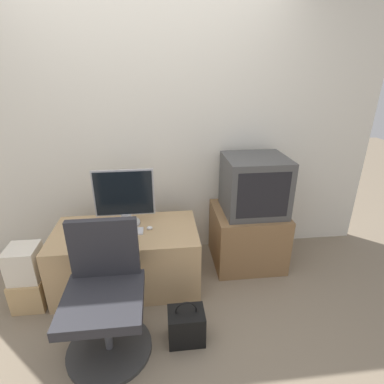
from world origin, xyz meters
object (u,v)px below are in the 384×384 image
(mouse, at_px, (150,228))
(crt_tv, at_px, (254,185))
(main_monitor, at_px, (124,199))
(keyboard, at_px, (121,232))
(handbag, at_px, (186,326))
(office_chair, at_px, (105,301))
(cardboard_box_lower, at_px, (32,290))

(mouse, relative_size, crt_tv, 0.09)
(main_monitor, distance_m, crt_tv, 1.15)
(keyboard, bearing_deg, handbag, -52.85)
(office_chair, height_order, cardboard_box_lower, office_chair)
(crt_tv, distance_m, office_chair, 1.56)
(main_monitor, bearing_deg, handbag, -60.23)
(mouse, height_order, crt_tv, crt_tv)
(keyboard, height_order, cardboard_box_lower, keyboard)
(cardboard_box_lower, bearing_deg, main_monitor, 19.41)
(crt_tv, height_order, handbag, crt_tv)
(mouse, xyz_separation_m, cardboard_box_lower, (-0.97, -0.15, -0.43))
(mouse, height_order, office_chair, office_chair)
(keyboard, relative_size, crt_tv, 0.65)
(main_monitor, relative_size, office_chair, 0.56)
(cardboard_box_lower, bearing_deg, office_chair, -34.60)
(keyboard, xyz_separation_m, crt_tv, (1.18, 0.25, 0.26))
(handbag, bearing_deg, crt_tv, 51.02)
(keyboard, xyz_separation_m, mouse, (0.23, 0.03, 0.01))
(office_chair, xyz_separation_m, handbag, (0.53, -0.03, -0.26))
(mouse, height_order, cardboard_box_lower, mouse)
(mouse, bearing_deg, keyboard, -173.05)
(handbag, bearing_deg, office_chair, 177.11)
(mouse, bearing_deg, office_chair, -114.88)
(keyboard, bearing_deg, office_chair, -95.71)
(main_monitor, distance_m, handbag, 1.10)
(mouse, xyz_separation_m, office_chair, (-0.29, -0.62, -0.17))
(mouse, bearing_deg, cardboard_box_lower, -170.98)
(office_chair, bearing_deg, keyboard, 84.29)
(handbag, bearing_deg, cardboard_box_lower, 157.72)
(crt_tv, relative_size, office_chair, 0.61)
(mouse, distance_m, handbag, 0.82)
(mouse, bearing_deg, handbag, -69.59)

